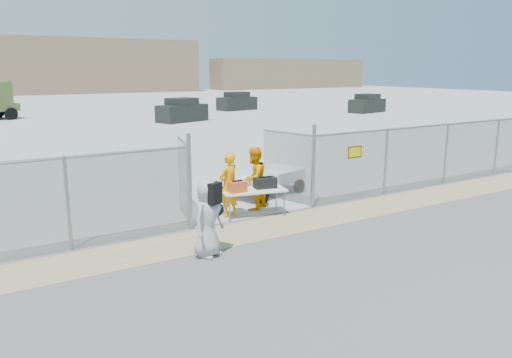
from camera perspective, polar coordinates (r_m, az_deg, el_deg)
ground at (r=12.53m, az=4.81°, el=-6.62°), size 160.00×160.00×0.00m
tarmac_inside at (r=52.16m, az=-23.77°, el=6.98°), size 160.00×80.00×0.01m
dirt_strip at (r=13.30m, az=2.26°, el=-5.40°), size 44.00×1.60×0.01m
distant_hills at (r=88.34m, az=-24.15°, el=11.72°), size 140.00×6.00×9.00m
chain_link_fence at (r=13.83m, az=0.00°, el=0.00°), size 40.00×0.20×2.20m
folding_table at (r=14.10m, az=-0.26°, el=-2.74°), size 1.93×1.11×0.77m
orange_bag at (r=13.71m, az=-2.16°, el=-0.90°), size 0.48×0.33×0.30m
black_duffel at (r=14.18m, az=1.05°, el=-0.43°), size 0.68×0.49×0.30m
security_worker_left at (r=13.95m, az=-3.16°, el=-0.67°), size 0.78×0.64×1.84m
security_worker_right at (r=14.66m, az=-0.23°, el=0.05°), size 1.14×1.06×1.87m
visitor at (r=11.06m, az=-5.55°, el=-4.46°), size 1.02×0.90×1.76m
utility_trailer at (r=16.48m, az=0.86°, el=-0.36°), size 3.88×2.77×0.85m
parked_vehicle_near at (r=39.75m, az=-8.45°, el=7.78°), size 4.37×3.01×1.81m
parked_vehicle_mid at (r=50.43m, az=-2.20°, el=8.87°), size 4.16×2.41×1.77m
parked_vehicle_far at (r=48.86m, az=12.59°, el=8.43°), size 4.06×2.48×1.71m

